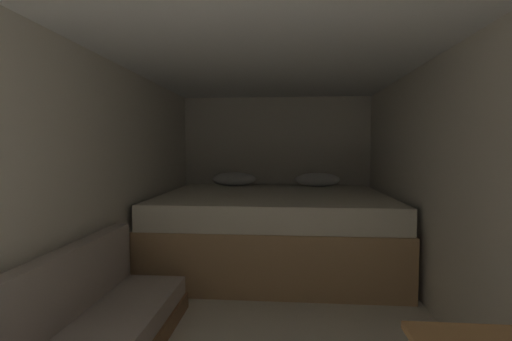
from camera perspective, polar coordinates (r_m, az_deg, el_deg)
ground_plane at (r=2.76m, az=1.62°, el=-25.39°), size 7.27×7.27×0.00m
wall_back at (r=5.09m, az=3.24°, el=0.10°), size 2.74×0.05×2.07m
wall_left at (r=2.84m, az=-26.51°, el=-2.96°), size 0.05×5.27×2.07m
wall_right at (r=2.72m, az=31.24°, el=-3.38°), size 0.05×5.27×2.07m
ceiling_slab at (r=2.53m, az=1.70°, el=20.86°), size 2.74×5.27×0.05m
bed at (r=4.13m, az=2.84°, el=-9.28°), size 2.52×1.99×1.02m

